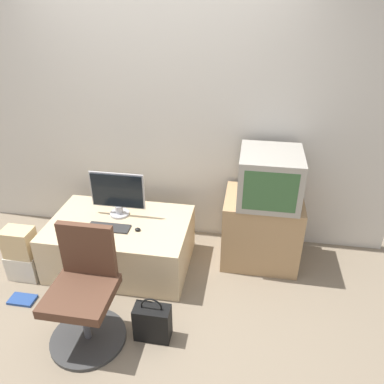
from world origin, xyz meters
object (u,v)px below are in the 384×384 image
object	(u,v)px
keyboard	(109,228)
mouse	(138,229)
cardboard_box_lower	(25,265)
book	(22,300)
handbag	(153,322)
crt_tv	(270,177)
office_chair	(85,297)
main_monitor	(118,194)

from	to	relation	value
keyboard	mouse	xyz separation A→B (m)	(0.26, 0.01, 0.01)
cardboard_box_lower	book	world-z (taller)	cardboard_box_lower
keyboard	handbag	size ratio (longest dim) A/B	0.97
crt_tv	office_chair	distance (m)	1.75
main_monitor	crt_tv	xyz separation A→B (m)	(1.33, 0.14, 0.20)
main_monitor	crt_tv	distance (m)	1.35
mouse	book	bearing A→B (deg)	-149.86
mouse	office_chair	distance (m)	0.76
cardboard_box_lower	handbag	world-z (taller)	handbag
mouse	crt_tv	size ratio (longest dim) A/B	0.09
crt_tv	cardboard_box_lower	distance (m)	2.30
keyboard	cardboard_box_lower	size ratio (longest dim) A/B	1.34
office_chair	book	world-z (taller)	office_chair
mouse	handbag	distance (m)	0.81
keyboard	book	bearing A→B (deg)	-140.83
crt_tv	mouse	bearing A→B (deg)	-161.10
office_chair	keyboard	bearing A→B (deg)	96.68
office_chair	book	distance (m)	0.83
keyboard	crt_tv	distance (m)	1.46
crt_tv	book	size ratio (longest dim) A/B	2.54
office_chair	handbag	xyz separation A→B (m)	(0.47, 0.06, -0.23)
keyboard	cardboard_box_lower	world-z (taller)	keyboard
handbag	mouse	bearing A→B (deg)	113.44
keyboard	mouse	bearing A→B (deg)	1.27
keyboard	crt_tv	size ratio (longest dim) A/B	0.68
mouse	cardboard_box_lower	world-z (taller)	mouse
handbag	office_chair	bearing A→B (deg)	-173.25
cardboard_box_lower	office_chair	bearing A→B (deg)	-32.17
crt_tv	handbag	bearing A→B (deg)	-126.88
keyboard	office_chair	world-z (taller)	office_chair
keyboard	handbag	bearing A→B (deg)	-50.59
mouse	handbag	bearing A→B (deg)	-66.56
keyboard	handbag	xyz separation A→B (m)	(0.56, -0.68, -0.32)
crt_tv	main_monitor	bearing A→B (deg)	-173.79
crt_tv	book	world-z (taller)	crt_tv
keyboard	cardboard_box_lower	xyz separation A→B (m)	(-0.75, -0.21, -0.35)
book	cardboard_box_lower	bearing A→B (deg)	112.92
main_monitor	cardboard_box_lower	size ratio (longest dim) A/B	1.80
main_monitor	office_chair	distance (m)	1.01
main_monitor	book	xyz separation A→B (m)	(-0.64, -0.74, -0.67)
mouse	book	xyz separation A→B (m)	(-0.88, -0.51, -0.46)
keyboard	crt_tv	world-z (taller)	crt_tv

